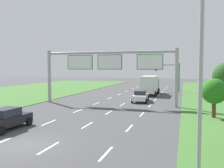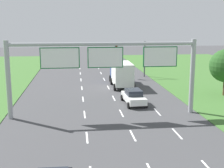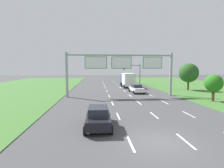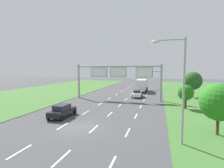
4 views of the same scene
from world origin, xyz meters
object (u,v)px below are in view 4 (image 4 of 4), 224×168
(car_lead_silver, at_px, (62,111))
(roadside_tree_far, at_px, (192,81))
(street_lamp, at_px, (179,82))
(car_near_red, at_px, (137,94))
(sign_gantry, at_px, (118,75))
(roadside_tree_mid, at_px, (186,93))
(roadside_tree_near, at_px, (219,102))
(box_truck, at_px, (142,85))
(traffic_light_mast, at_px, (154,76))

(car_lead_silver, distance_m, roadside_tree_far, 27.87)
(car_lead_silver, relative_size, roadside_tree_far, 0.77)
(street_lamp, xyz_separation_m, roadside_tree_far, (5.28, 25.28, -1.53))
(car_near_red, relative_size, sign_gantry, 0.26)
(car_lead_silver, xyz_separation_m, sign_gantry, (3.82, 14.50, 4.14))
(car_lead_silver, height_order, roadside_tree_mid, roadside_tree_mid)
(street_lamp, height_order, roadside_tree_near, street_lamp)
(car_near_red, relative_size, car_lead_silver, 1.07)
(roadside_tree_far, bearing_deg, box_truck, 147.73)
(box_truck, bearing_deg, car_near_red, -90.04)
(car_near_red, relative_size, traffic_light_mast, 0.81)
(car_near_red, bearing_deg, roadside_tree_mid, -50.99)
(roadside_tree_far, bearing_deg, traffic_light_mast, 121.21)
(roadside_tree_mid, bearing_deg, car_lead_silver, -150.30)
(street_lamp, bearing_deg, traffic_light_mast, 94.62)
(car_near_red, bearing_deg, car_lead_silver, -114.80)
(sign_gantry, bearing_deg, roadside_tree_far, 22.76)
(car_lead_silver, distance_m, box_truck, 28.70)
(sign_gantry, bearing_deg, traffic_light_mast, 72.76)
(box_truck, bearing_deg, street_lamp, -79.19)
(box_truck, xyz_separation_m, roadside_tree_mid, (8.36, -18.83, 0.74))
(box_truck, height_order, traffic_light_mast, traffic_light_mast)
(street_lamp, bearing_deg, box_truck, 100.41)
(box_truck, relative_size, sign_gantry, 0.43)
(roadside_tree_mid, xyz_separation_m, roadside_tree_far, (2.86, 11.74, 1.06))
(traffic_light_mast, bearing_deg, roadside_tree_mid, -77.73)
(box_truck, xyz_separation_m, street_lamp, (5.95, -32.37, 3.33))
(car_lead_silver, distance_m, street_lamp, 14.64)
(car_lead_silver, height_order, traffic_light_mast, traffic_light_mast)
(car_lead_silver, height_order, roadside_tree_near, roadside_tree_near)
(box_truck, bearing_deg, car_lead_silver, -104.30)
(street_lamp, xyz_separation_m, roadside_tree_mid, (2.42, 13.54, -2.58))
(sign_gantry, xyz_separation_m, roadside_tree_mid, (11.82, -5.58, -2.45))
(roadside_tree_mid, bearing_deg, sign_gantry, 154.75)
(street_lamp, relative_size, roadside_tree_near, 1.78)
(car_near_red, bearing_deg, traffic_light_mast, 76.92)
(traffic_light_mast, bearing_deg, box_truck, -112.06)
(car_lead_silver, height_order, sign_gantry, sign_gantry)
(car_lead_silver, bearing_deg, car_near_red, 69.20)
(roadside_tree_far, bearing_deg, street_lamp, -101.80)
(roadside_tree_mid, bearing_deg, car_near_red, 132.23)
(sign_gantry, bearing_deg, car_lead_silver, -104.75)
(traffic_light_mast, distance_m, roadside_tree_near, 36.95)
(sign_gantry, xyz_separation_m, roadside_tree_far, (14.69, 6.16, -1.40))
(car_lead_silver, bearing_deg, sign_gantry, 76.03)
(car_lead_silver, bearing_deg, roadside_tree_mid, 30.48)
(car_near_red, xyz_separation_m, traffic_light_mast, (2.85, 16.39, 3.08))
(car_near_red, relative_size, box_truck, 0.61)
(sign_gantry, distance_m, roadside_tree_mid, 13.30)
(box_truck, distance_m, roadside_tree_far, 13.40)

